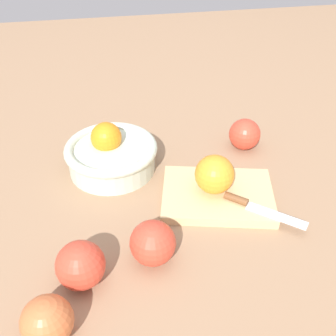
{
  "coord_description": "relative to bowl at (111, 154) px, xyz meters",
  "views": [
    {
      "loc": [
        -0.12,
        -0.54,
        0.53
      ],
      "look_at": [
        -0.01,
        0.08,
        0.04
      ],
      "focal_mm": 43.73,
      "sensor_mm": 36.0,
      "label": 1
    }
  ],
  "objects": [
    {
      "name": "orange_on_board",
      "position": [
        0.19,
        -0.13,
        0.02
      ],
      "size": [
        0.07,
        0.07,
        0.07
      ],
      "primitive_type": "sphere",
      "color": "orange",
      "rests_on": "cutting_board"
    },
    {
      "name": "apple_front_left",
      "position": [
        -0.06,
        -0.28,
        0.0
      ],
      "size": [
        0.08,
        0.08,
        0.08
      ],
      "primitive_type": "sphere",
      "color": "#D6422D",
      "rests_on": "ground_plane"
    },
    {
      "name": "cutting_board",
      "position": [
        0.19,
        -0.13,
        -0.03
      ],
      "size": [
        0.24,
        0.2,
        0.02
      ],
      "primitive_type": "cube",
      "rotation": [
        0.0,
        0.0,
        -0.23
      ],
      "color": "#DBB77F",
      "rests_on": "ground_plane"
    },
    {
      "name": "apple_front_left_2",
      "position": [
        -0.11,
        -0.37,
        -0.0
      ],
      "size": [
        0.07,
        0.07,
        0.07
      ],
      "primitive_type": "sphere",
      "color": "#CC6638",
      "rests_on": "ground_plane"
    },
    {
      "name": "ground_plane",
      "position": [
        0.11,
        -0.16,
        -0.04
      ],
      "size": [
        2.4,
        2.4,
        0.0
      ],
      "primitive_type": "plane",
      "color": "#997556"
    },
    {
      "name": "bowl",
      "position": [
        0.0,
        0.0,
        0.0
      ],
      "size": [
        0.19,
        0.19,
        0.1
      ],
      "color": "beige",
      "rests_on": "ground_plane"
    },
    {
      "name": "apple_front_left_3",
      "position": [
        0.05,
        -0.26,
        0.0
      ],
      "size": [
        0.07,
        0.07,
        0.07
      ],
      "primitive_type": "sphere",
      "color": "#D6422D",
      "rests_on": "ground_plane"
    },
    {
      "name": "apple_back_right",
      "position": [
        0.3,
        0.03,
        -0.0
      ],
      "size": [
        0.07,
        0.07,
        0.07
      ],
      "primitive_type": "sphere",
      "color": "#D6422D",
      "rests_on": "ground_plane"
    },
    {
      "name": "knife",
      "position": [
        0.24,
        -0.19,
        -0.01
      ],
      "size": [
        0.13,
        0.11,
        0.01
      ],
      "color": "silver",
      "rests_on": "cutting_board"
    }
  ]
}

